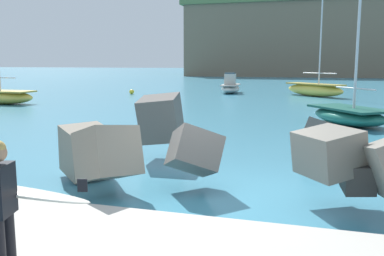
{
  "coord_description": "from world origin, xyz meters",
  "views": [
    {
      "loc": [
        2.0,
        -8.63,
        2.88
      ],
      "look_at": [
        -0.71,
        0.5,
        1.4
      ],
      "focal_mm": 39.76,
      "sensor_mm": 36.0,
      "label": 1
    }
  ],
  "objects_px": {
    "surfer_with_board": "(3,201)",
    "boat_mid_right": "(349,114)",
    "boat_mid_centre": "(230,87)",
    "boat_near_right": "(5,96)",
    "mooring_buoy_middle": "(132,92)",
    "boat_near_left": "(314,89)"
  },
  "relations": [
    {
      "from": "boat_near_left",
      "to": "boat_mid_right",
      "type": "height_order",
      "value": "boat_near_left"
    },
    {
      "from": "surfer_with_board",
      "to": "mooring_buoy_middle",
      "type": "xyz_separation_m",
      "value": [
        -12.75,
        31.46,
        -1.06
      ]
    },
    {
      "from": "surfer_with_board",
      "to": "boat_mid_right",
      "type": "relative_size",
      "value": 0.26
    },
    {
      "from": "boat_near_left",
      "to": "boat_mid_centre",
      "type": "relative_size",
      "value": 1.99
    },
    {
      "from": "surfer_with_board",
      "to": "boat_mid_centre",
      "type": "xyz_separation_m",
      "value": [
        -4.45,
        35.42,
        -0.67
      ]
    },
    {
      "from": "boat_mid_centre",
      "to": "mooring_buoy_middle",
      "type": "relative_size",
      "value": 9.69
    },
    {
      "from": "boat_near_right",
      "to": "boat_mid_right",
      "type": "xyz_separation_m",
      "value": [
        22.32,
        -3.86,
        -0.02
      ]
    },
    {
      "from": "boat_near_right",
      "to": "boat_mid_centre",
      "type": "relative_size",
      "value": 1.29
    },
    {
      "from": "boat_mid_centre",
      "to": "mooring_buoy_middle",
      "type": "xyz_separation_m",
      "value": [
        -8.31,
        -3.96,
        -0.38
      ]
    },
    {
      "from": "surfer_with_board",
      "to": "boat_mid_centre",
      "type": "bearing_deg",
      "value": 97.15
    },
    {
      "from": "boat_near_right",
      "to": "mooring_buoy_middle",
      "type": "height_order",
      "value": "boat_near_right"
    },
    {
      "from": "mooring_buoy_middle",
      "to": "boat_mid_right",
      "type": "bearing_deg",
      "value": -39.77
    },
    {
      "from": "surfer_with_board",
      "to": "mooring_buoy_middle",
      "type": "relative_size",
      "value": 4.81
    },
    {
      "from": "boat_mid_centre",
      "to": "boat_mid_right",
      "type": "bearing_deg",
      "value": -63.42
    },
    {
      "from": "boat_mid_right",
      "to": "surfer_with_board",
      "type": "bearing_deg",
      "value": -106.22
    },
    {
      "from": "boat_near_left",
      "to": "boat_mid_centre",
      "type": "distance_m",
      "value": 7.79
    },
    {
      "from": "boat_near_right",
      "to": "mooring_buoy_middle",
      "type": "distance_m",
      "value": 11.79
    },
    {
      "from": "boat_near_right",
      "to": "boat_near_left",
      "type": "bearing_deg",
      "value": 32.52
    },
    {
      "from": "surfer_with_board",
      "to": "boat_near_left",
      "type": "height_order",
      "value": "boat_near_left"
    },
    {
      "from": "surfer_with_board",
      "to": "boat_mid_right",
      "type": "xyz_separation_m",
      "value": [
        4.88,
        16.78,
        -0.78
      ]
    },
    {
      "from": "boat_near_left",
      "to": "boat_mid_centre",
      "type": "xyz_separation_m",
      "value": [
        -7.61,
        1.64,
        -0.01
      ]
    },
    {
      "from": "surfer_with_board",
      "to": "boat_mid_centre",
      "type": "relative_size",
      "value": 0.5
    }
  ]
}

